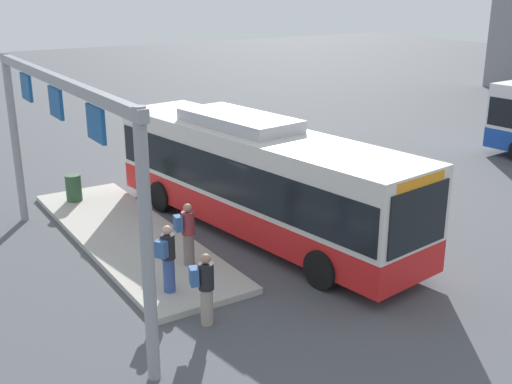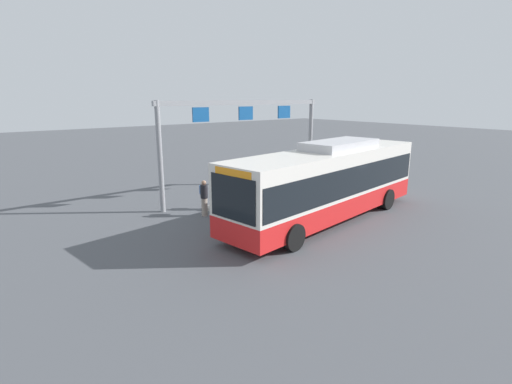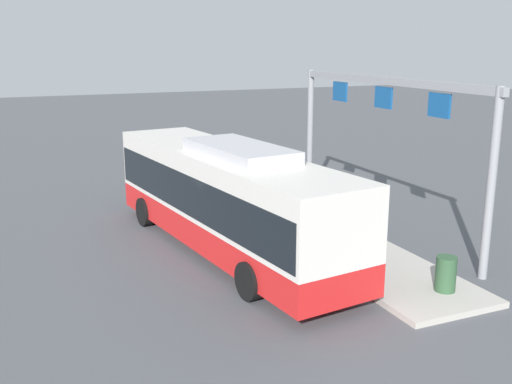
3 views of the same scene
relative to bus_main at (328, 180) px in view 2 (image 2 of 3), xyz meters
name	(u,v)px [view 2 (image 2 of 3)]	position (x,y,z in m)	size (l,w,h in m)	color
ground_plane	(326,219)	(0.01, 0.00, -1.81)	(120.00, 120.00, 0.00)	#4C4F54
platform_curb	(296,197)	(-1.53, -3.46, -1.73)	(10.00, 2.80, 0.16)	#B2ADA3
bus_main	(328,180)	(0.00, 0.00, 0.00)	(11.53, 3.96, 3.46)	red
person_boarding	(204,197)	(3.96, -3.89, -0.92)	(0.45, 0.59, 1.67)	gray
person_waiting_near	(230,188)	(2.42, -4.05, -0.76)	(0.53, 0.61, 1.67)	#334C8C
person_waiting_mid	(262,189)	(1.29, -2.97, -0.76)	(0.39, 0.56, 1.67)	slate
platform_sign_gantry	(246,126)	(0.20, -5.66, 2.00)	(10.39, 0.24, 5.20)	gray
trash_bin	(337,177)	(-5.35, -3.88, -1.20)	(0.52, 0.52, 0.90)	#2D5133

